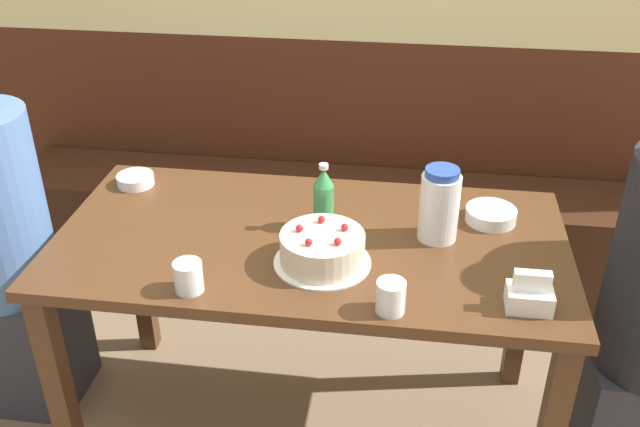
# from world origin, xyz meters

# --- Properties ---
(ground_plane) EXTENTS (12.00, 12.00, 0.00)m
(ground_plane) POSITION_xyz_m (0.00, 0.00, 0.00)
(ground_plane) COLOR #846B51
(bench_seat) EXTENTS (2.70, 0.38, 0.47)m
(bench_seat) POSITION_xyz_m (0.00, 0.83, 0.24)
(bench_seat) COLOR #381E11
(bench_seat) RESTS_ON ground_plane
(dining_table) EXTENTS (1.45, 0.73, 0.74)m
(dining_table) POSITION_xyz_m (0.00, 0.00, 0.64)
(dining_table) COLOR #4C2D19
(dining_table) RESTS_ON ground_plane
(birthday_cake) EXTENTS (0.26, 0.26, 0.11)m
(birthday_cake) POSITION_xyz_m (0.05, -0.13, 0.78)
(birthday_cake) COLOR white
(birthday_cake) RESTS_ON dining_table
(water_pitcher) EXTENTS (0.11, 0.11, 0.22)m
(water_pitcher) POSITION_xyz_m (0.35, 0.05, 0.84)
(water_pitcher) COLOR white
(water_pitcher) RESTS_ON dining_table
(soju_bottle) EXTENTS (0.06, 0.06, 0.20)m
(soju_bottle) POSITION_xyz_m (0.03, 0.06, 0.83)
(soju_bottle) COLOR #388E4C
(soju_bottle) RESTS_ON dining_table
(napkin_holder) EXTENTS (0.11, 0.08, 0.11)m
(napkin_holder) POSITION_xyz_m (0.57, -0.25, 0.78)
(napkin_holder) COLOR white
(napkin_holder) RESTS_ON dining_table
(bowl_soup_white) EXTENTS (0.12, 0.12, 0.03)m
(bowl_soup_white) POSITION_xyz_m (-0.61, 0.24, 0.76)
(bowl_soup_white) COLOR white
(bowl_soup_white) RESTS_ON dining_table
(bowl_rice_small) EXTENTS (0.15, 0.15, 0.04)m
(bowl_rice_small) POSITION_xyz_m (0.51, 0.16, 0.76)
(bowl_rice_small) COLOR white
(bowl_rice_small) RESTS_ON dining_table
(glass_water_tall) EXTENTS (0.07, 0.07, 0.08)m
(glass_water_tall) POSITION_xyz_m (0.24, -0.31, 0.78)
(glass_water_tall) COLOR silver
(glass_water_tall) RESTS_ON dining_table
(glass_tumbler_short) EXTENTS (0.07, 0.07, 0.08)m
(glass_tumbler_short) POSITION_xyz_m (-0.26, -0.29, 0.78)
(glass_tumbler_short) COLOR silver
(glass_tumbler_short) RESTS_ON dining_table
(person_pale_blue_shirt) EXTENTS (0.34, 0.32, 1.23)m
(person_pale_blue_shirt) POSITION_xyz_m (-0.98, 0.02, 0.58)
(person_pale_blue_shirt) COLOR #33333D
(person_pale_blue_shirt) RESTS_ON ground_plane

